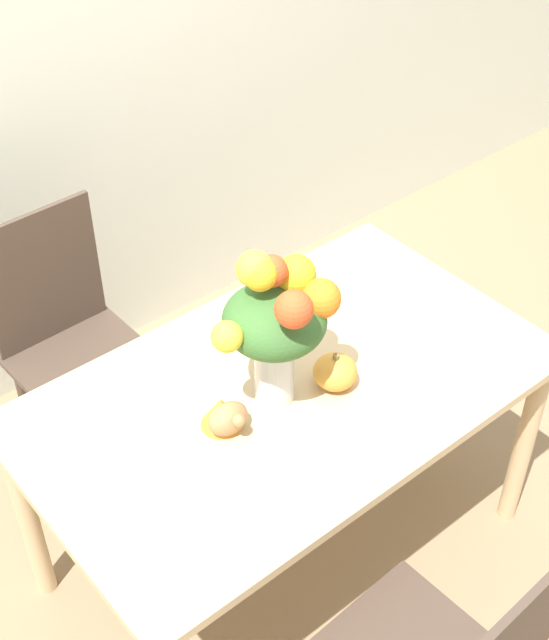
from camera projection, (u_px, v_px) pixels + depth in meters
ground_plane at (285, 548)px, 2.92m from camera, size 12.00×12.00×0.00m
wall_back at (28, 29)px, 2.79m from camera, size 8.00×0.06×2.70m
dining_table at (287, 410)px, 2.50m from camera, size 1.46×0.86×0.74m
flower_vase at (277, 321)px, 2.23m from camera, size 0.34×0.29×0.47m
pumpkin at (335, 372)px, 2.41m from camera, size 0.12×0.12×0.11m
turkey_figurine at (224, 414)px, 2.29m from camera, size 0.11×0.15×0.09m
dining_chair_near_window at (74, 347)px, 2.93m from camera, size 0.43×0.43×0.95m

